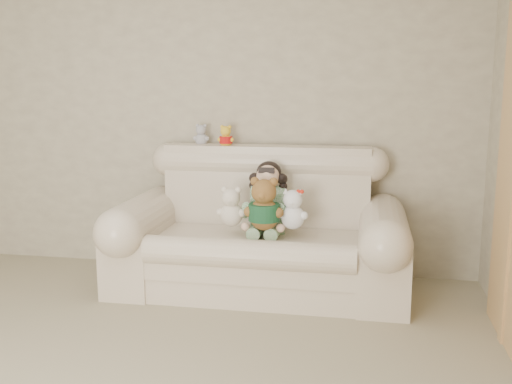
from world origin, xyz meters
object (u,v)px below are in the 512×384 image
object	(u,v)px
sofa	(259,222)
white_cat	(293,205)
seated_child	(268,197)
brown_teddy	(264,199)
cream_teddy	(231,203)

from	to	relation	value
sofa	white_cat	world-z (taller)	sofa
seated_child	white_cat	xyz separation A→B (m)	(0.20, -0.18, -0.02)
sofa	seated_child	size ratio (longest dim) A/B	3.97
seated_child	brown_teddy	size ratio (longest dim) A/B	1.23
sofa	white_cat	distance (m)	0.31
cream_teddy	white_cat	bearing A→B (deg)	8.01
brown_teddy	cream_teddy	size ratio (longest dim) A/B	1.30
white_cat	seated_child	bearing A→B (deg)	139.79
seated_child	white_cat	world-z (taller)	seated_child
seated_child	cream_teddy	size ratio (longest dim) A/B	1.60
seated_child	cream_teddy	distance (m)	0.29
white_cat	sofa	bearing A→B (deg)	160.24
seated_child	cream_teddy	bearing A→B (deg)	-150.94
brown_teddy	cream_teddy	bearing A→B (deg)	169.27
seated_child	cream_teddy	world-z (taller)	seated_child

